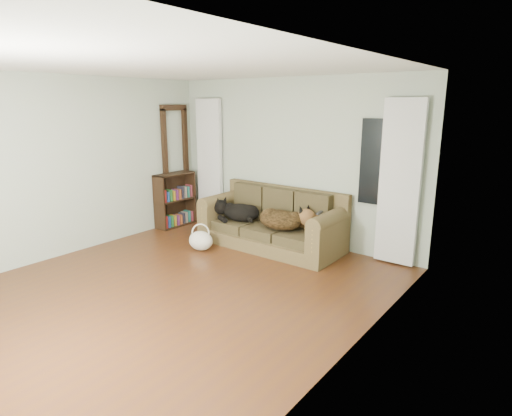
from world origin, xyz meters
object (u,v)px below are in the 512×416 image
Objects in this scene: dog_shepherd at (283,220)px; tote_bag at (201,240)px; bookshelf at (175,199)px; sofa at (270,219)px; dog_black_lab at (239,212)px.

dog_shepherd is 1.31m from tote_bag.
bookshelf is (-2.36, -0.02, 0.01)m from dog_shepherd.
sofa is 1.12m from tote_bag.
dog_black_lab is (-0.57, -0.08, 0.03)m from sofa.
dog_shepherd is at bearing 2.95° from dog_black_lab.
dog_shepherd reaches higher than dog_black_lab.
sofa is 2.08m from bookshelf.
bookshelf is (-1.32, 0.70, 0.34)m from tote_bag.
dog_black_lab is 0.90× the size of dog_shepherd.
bookshelf reaches higher than sofa.
sofa reaches higher than dog_black_lab.
tote_bag is 1.54m from bookshelf.
tote_bag is 0.42× the size of bookshelf.
tote_bag is at bearing -101.95° from dog_black_lab.
dog_shepherd is at bearing 34.77° from tote_bag.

